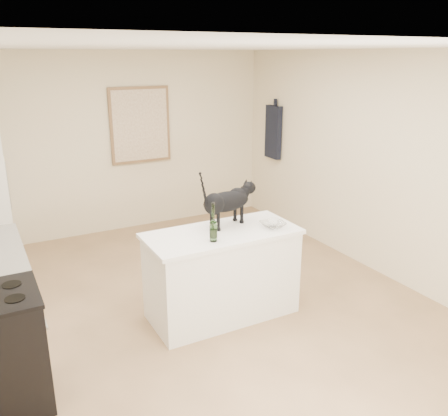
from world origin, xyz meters
TOP-DOWN VIEW (x-y plane):
  - floor at (0.00, 0.00)m, footprint 5.50×5.50m
  - ceiling at (0.00, 0.00)m, footprint 5.50×5.50m
  - wall_back at (0.00, 2.75)m, footprint 4.50×0.00m
  - wall_right at (2.25, 0.00)m, footprint 0.00×5.50m
  - island_base at (0.10, -0.20)m, footprint 1.44×0.67m
  - island_top at (0.10, -0.20)m, footprint 1.50×0.70m
  - stove at (-1.95, -0.60)m, footprint 0.60×0.60m
  - artwork_frame at (0.30, 2.72)m, footprint 0.90×0.03m
  - artwork_canvas at (0.30, 2.70)m, footprint 0.82×0.00m
  - hanging_garment at (2.19, 2.05)m, footprint 0.08×0.34m
  - black_cat at (0.22, -0.07)m, footprint 0.68×0.36m
  - wine_bottle at (-0.08, -0.38)m, footprint 0.09×0.09m
  - glass_bowl at (0.60, -0.34)m, footprint 0.26×0.26m
  - fridge_paper at (-1.60, 2.38)m, footprint 0.05×0.13m

SIDE VIEW (x-z plane):
  - floor at x=0.00m, z-range 0.00..0.00m
  - island_base at x=0.10m, z-range 0.00..0.86m
  - stove at x=-1.95m, z-range 0.00..0.90m
  - island_top at x=0.10m, z-range 0.86..0.90m
  - glass_bowl at x=0.60m, z-range 0.90..0.96m
  - wine_bottle at x=-0.08m, z-range 0.90..1.23m
  - black_cat at x=0.22m, z-range 0.90..1.35m
  - fridge_paper at x=-1.60m, z-range 1.14..1.32m
  - wall_back at x=0.00m, z-range -0.95..3.55m
  - wall_right at x=2.25m, z-range -1.45..4.05m
  - hanging_garment at x=2.19m, z-range 1.00..1.80m
  - artwork_frame at x=0.30m, z-range 1.00..2.10m
  - artwork_canvas at x=0.30m, z-range 1.04..2.06m
  - ceiling at x=0.00m, z-range 2.60..2.60m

